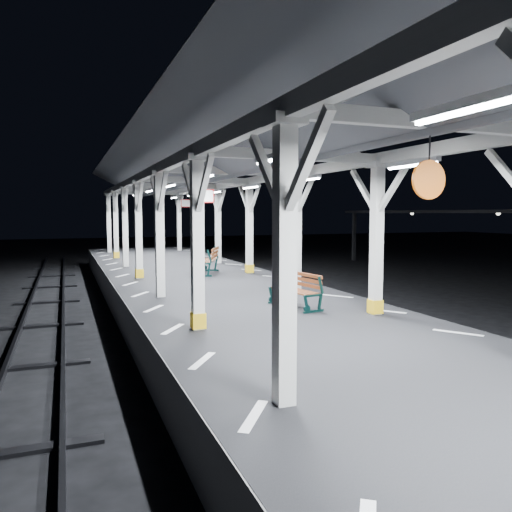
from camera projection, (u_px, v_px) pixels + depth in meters
ground at (342, 403)px, 8.49m from camera, size 120.00×120.00×0.00m
platform at (343, 374)px, 8.45m from camera, size 6.00×50.00×1.00m
hazard_stripes_left at (202, 361)px, 7.53m from camera, size 1.00×48.00×0.01m
hazard_stripes_right at (458, 333)px, 9.28m from camera, size 1.00×48.00×0.01m
track_left at (19, 448)px, 6.70m from camera, size 2.20×60.00×0.16m
canopy at (347, 131)px, 8.09m from camera, size 5.40×49.00×4.65m
bench_mid at (298, 289)px, 11.80m from camera, size 0.80×1.57×0.81m
bench_far at (209, 260)px, 18.27m from camera, size 1.33×1.89×0.97m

